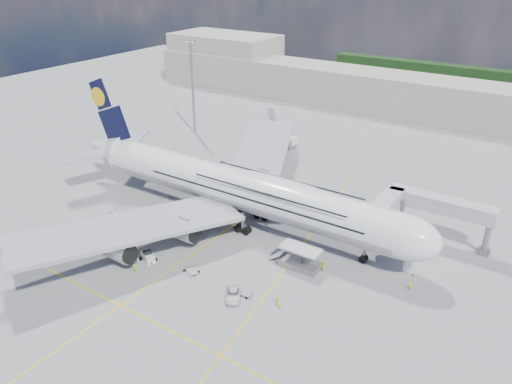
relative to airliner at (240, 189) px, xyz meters
The scene contains 31 objects.
ground 12.13m from the airliner, 91.49° to the right, with size 300.00×300.00×0.00m, color gray.
taxi_line_main 12.13m from the airliner, 91.49° to the right, with size 0.25×220.00×0.01m, color yellow.
taxi_line_cross 30.78m from the airliner, 90.50° to the right, with size 120.00×0.25×0.01m, color yellow.
taxi_line_diag 15.36m from the airliner, ahead, with size 0.25×100.00×0.01m, color yellow.
airliner is the anchor object (origin of this frame).
jet_bridge 31.50m from the airliner, 20.31° to the left, with size 18.80×12.10×8.50m.
cargo_loader 18.87m from the airliner, 23.23° to the right, with size 8.53×3.20×3.67m.
light_mast 53.72m from the airliner, 139.00° to the left, with size 3.00×0.70×25.50m.
terminal 85.00m from the airliner, 90.18° to the left, with size 180.00×16.00×12.00m, color #B2AD9E.
hangar 114.20m from the airliner, 127.98° to the left, with size 40.00×22.00×18.00m, color #B2AD9E.
dolly_row_a 18.07m from the airliner, 140.93° to the right, with size 3.58×2.60×0.47m.
dolly_row_b 23.55m from the airliner, 138.24° to the right, with size 3.30×1.88×2.04m.
dolly_row_c 22.46m from the airliner, 122.81° to the right, with size 3.61×2.66×2.04m.
dolly_back 25.27m from the airliner, 154.57° to the right, with size 3.63×2.92×0.47m.
dolly_nose_far 19.32m from the airliner, 80.52° to the right, with size 2.99×2.44×0.39m.
dolly_nose_near 23.09m from the airliner, 54.41° to the right, with size 3.28×1.98×0.46m.
baggage_tug 20.89m from the airliner, 104.79° to the right, with size 3.35×2.50×1.90m.
catering_truck_inner 19.97m from the airliner, 128.71° to the left, with size 6.60×4.69×3.63m.
catering_truck_outer 42.12m from the airliner, 109.58° to the left, with size 7.63×3.91×4.35m.
service_van 23.98m from the airliner, 57.61° to the right, with size 2.10×4.55×1.26m, color white.
crew_nose 34.29m from the airliner, ahead, with size 0.56×0.37×1.53m, color #B6DA17.
crew_loader 22.02m from the airliner, 16.84° to the right, with size 0.87×0.68×1.79m, color #B5FF1A.
crew_wing 12.33m from the airliner, 135.26° to the right, with size 0.90×0.37×1.53m, color #92E518.
crew_van 26.39m from the airliner, 42.71° to the right, with size 0.87×0.56×1.77m, color #B3FF1A.
crew_tug 24.19m from the airliner, 100.75° to the right, with size 1.04×0.60×1.61m, color #B6FF1A.
cone_nose 33.47m from the airliner, ahead, with size 0.39×0.39×0.50m.
cone_wing_left_inner 18.96m from the airliner, 121.49° to the left, with size 0.42×0.42×0.53m.
cone_wing_left_outer 33.51m from the airliner, 112.01° to the left, with size 0.39×0.39×0.49m.
cone_wing_right_inner 18.80m from the airliner, 130.20° to the right, with size 0.41×0.41×0.53m.
cone_wing_right_outer 24.82m from the airliner, 123.21° to the right, with size 0.43×0.43×0.55m.
cone_tail 35.93m from the airliner, behind, with size 0.48×0.48×0.61m.
Camera 1 is at (48.33, -57.40, 46.18)m, focal length 35.00 mm.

